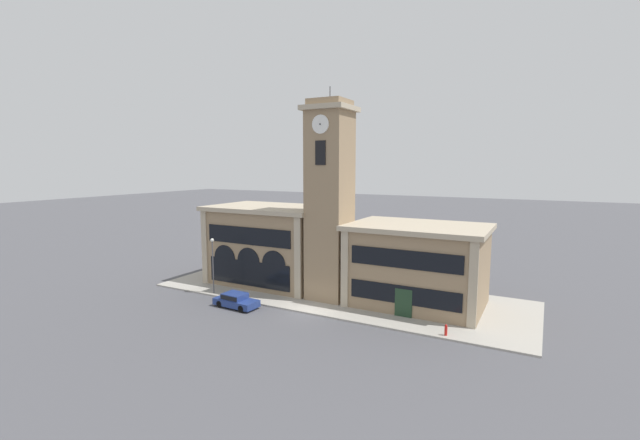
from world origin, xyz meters
TOP-DOWN VIEW (x-y plane):
  - ground_plane at (0.00, 0.00)m, footprint 300.00×300.00m
  - sidewalk_kerb at (0.00, 6.57)m, footprint 37.49×13.14m
  - clock_tower at (-0.00, 4.90)m, footprint 4.40×4.40m
  - town_hall_left_wing at (-8.45, 7.06)m, footprint 13.30×8.79m
  - town_hall_right_wing at (8.08, 7.07)m, footprint 12.55×8.79m
  - parked_car_near at (-6.50, -1.48)m, footprint 4.33×2.05m
  - street_lamp at (-11.05, 0.59)m, footprint 0.36×0.36m
  - fire_hydrant at (12.19, 0.59)m, footprint 0.22×0.22m

SIDE VIEW (x-z plane):
  - ground_plane at x=0.00m, z-range 0.00..0.00m
  - sidewalk_kerb at x=0.00m, z-range 0.00..0.15m
  - fire_hydrant at x=12.19m, z-range 0.13..1.00m
  - parked_car_near at x=-6.50m, z-range 0.03..1.34m
  - town_hall_right_wing at x=8.08m, z-range 0.03..7.68m
  - street_lamp at x=-11.05m, z-range 1.04..6.68m
  - town_hall_left_wing at x=-8.45m, z-range 0.03..8.65m
  - clock_tower at x=0.00m, z-range -0.54..19.80m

